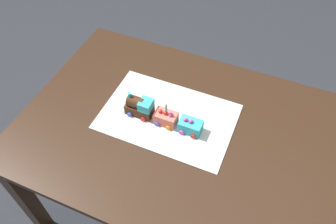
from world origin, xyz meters
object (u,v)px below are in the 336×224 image
(birthday_candle, at_px, (166,108))
(cake_car_hopper_turquoise, at_px, (190,126))
(cake_car_caboose_coral, at_px, (166,118))
(dining_table, at_px, (176,142))
(cake_locomotive, at_px, (140,106))

(birthday_candle, bearing_deg, cake_car_hopper_turquoise, 0.00)
(cake_car_caboose_coral, relative_size, birthday_candle, 1.85)
(dining_table, height_order, cake_car_hopper_turquoise, cake_car_hopper_turquoise)
(cake_car_hopper_turquoise, relative_size, birthday_candle, 1.85)
(birthday_candle, bearing_deg, cake_locomotive, -180.00)
(cake_car_caboose_coral, relative_size, cake_car_hopper_turquoise, 1.00)
(dining_table, xyz_separation_m, cake_locomotive, (-0.19, 0.01, 0.16))
(cake_locomotive, distance_m, birthday_candle, 0.14)
(dining_table, relative_size, cake_car_hopper_turquoise, 14.00)
(cake_locomotive, relative_size, birthday_candle, 2.59)
(cake_locomotive, xyz_separation_m, cake_car_caboose_coral, (0.13, 0.00, -0.02))
(cake_locomotive, xyz_separation_m, cake_car_hopper_turquoise, (0.25, 0.00, -0.02))
(dining_table, relative_size, cake_car_caboose_coral, 14.00)
(dining_table, distance_m, cake_car_hopper_turquoise, 0.15)
(cake_car_caboose_coral, height_order, birthday_candle, birthday_candle)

